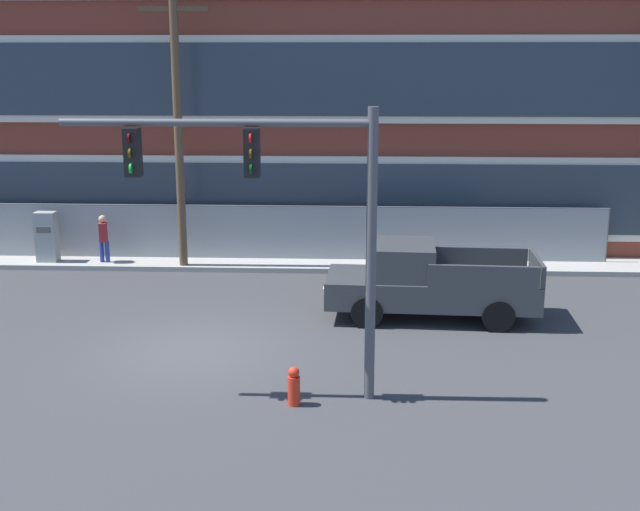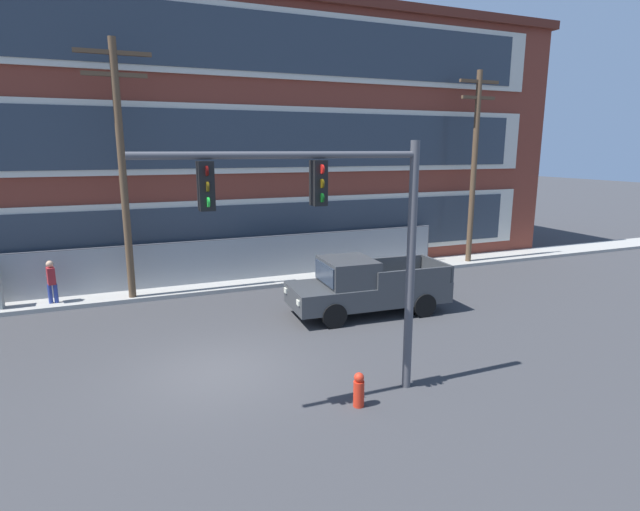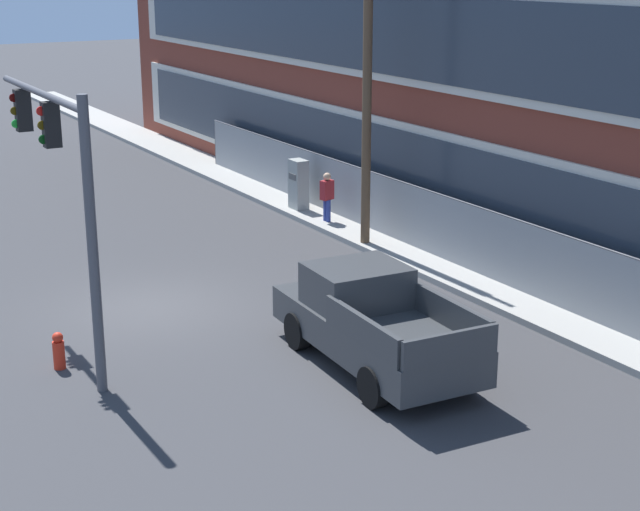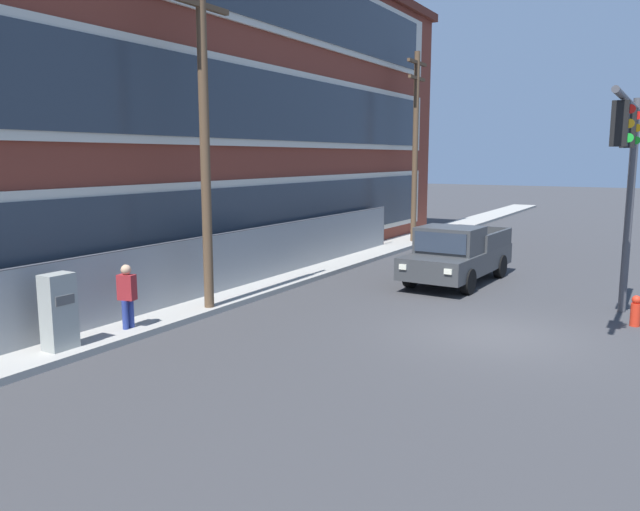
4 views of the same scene
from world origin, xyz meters
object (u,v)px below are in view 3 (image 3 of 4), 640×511
Objects in this scene: utility_pole_near_corner at (367,71)px; fire_hydrant at (59,351)px; pedestrian_near_cabinet at (327,195)px; electrical_cabinet at (299,187)px; traffic_signal_mast at (61,167)px; pickup_truck_dark_grey at (372,322)px.

utility_pole_near_corner reaches higher than fire_hydrant.
pedestrian_near_cabinet is 2.17× the size of fire_hydrant.
utility_pole_near_corner reaches higher than pedestrian_near_cabinet.
fire_hydrant is (8.73, -10.33, -0.51)m from electrical_cabinet.
traffic_signal_mast is at bearing -56.42° from pedestrian_near_cabinet.
electrical_cabinet is (-11.74, 4.77, -0.05)m from pickup_truck_dark_grey.
pickup_truck_dark_grey is at bearing 61.62° from fire_hydrant.
traffic_signal_mast is at bearing -122.67° from pickup_truck_dark_grey.
pedestrian_near_cabinet is (-6.58, 9.91, -3.09)m from traffic_signal_mast.
fire_hydrant is (6.88, -10.32, -0.59)m from pedestrian_near_cabinet.
traffic_signal_mast is 10.48m from utility_pole_near_corner.
electrical_cabinet is at bearing 179.44° from pedestrian_near_cabinet.
pedestrian_near_cabinet is 12.41m from fire_hydrant.
pedestrian_near_cabinet is (-9.88, 4.75, 0.04)m from pickup_truck_dark_grey.
utility_pole_near_corner reaches higher than pickup_truck_dark_grey.
electrical_cabinet reaches higher than fire_hydrant.
electrical_cabinet is (-8.43, 9.93, -3.17)m from traffic_signal_mast.
fire_hydrant is at bearing -53.84° from traffic_signal_mast.
traffic_signal_mast is 3.49× the size of pedestrian_near_cabinet.
pedestrian_near_cabinet is (-2.61, 0.26, -4.07)m from utility_pole_near_corner.
traffic_signal_mast is 3.32× the size of electrical_cabinet.
pickup_truck_dark_grey is at bearing -25.67° from pedestrian_near_cabinet.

